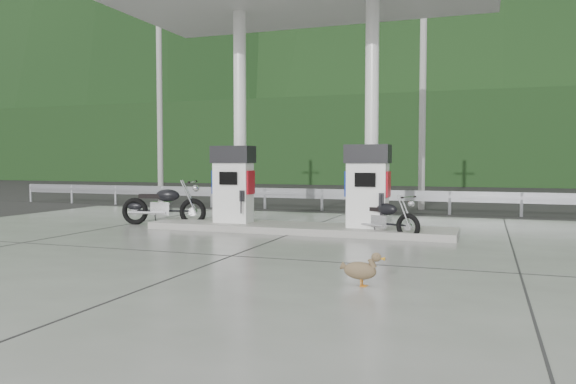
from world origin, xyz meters
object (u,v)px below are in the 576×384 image
(gas_pump_right, at_px, (368,186))
(duck, at_px, (360,271))
(gas_pump_left, at_px, (233,184))
(motorcycle_right, at_px, (383,219))
(motorcycle_left, at_px, (164,206))

(gas_pump_right, xyz_separation_m, duck, (0.92, -5.00, -0.86))
(gas_pump_left, distance_m, gas_pump_right, 3.20)
(motorcycle_right, distance_m, duck, 4.74)
(gas_pump_left, xyz_separation_m, motorcycle_right, (3.60, -0.29, -0.66))
(motorcycle_left, distance_m, motorcycle_right, 5.59)
(gas_pump_left, distance_m, motorcycle_left, 2.06)
(gas_pump_left, relative_size, duck, 3.42)
(gas_pump_right, bearing_deg, motorcycle_left, 178.69)
(gas_pump_left, relative_size, motorcycle_left, 0.88)
(gas_pump_left, height_order, duck, gas_pump_left)
(gas_pump_right, height_order, motorcycle_right, gas_pump_right)
(gas_pump_right, xyz_separation_m, motorcycle_right, (0.40, -0.29, -0.66))
(motorcycle_right, bearing_deg, motorcycle_left, -159.96)
(gas_pump_left, relative_size, gas_pump_right, 1.00)
(motorcycle_left, bearing_deg, gas_pump_left, -15.31)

